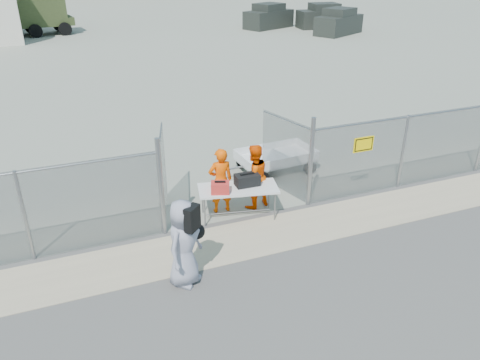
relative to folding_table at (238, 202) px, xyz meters
name	(u,v)px	position (x,y,z in m)	size (l,w,h in m)	color
ground	(272,260)	(0.02, -2.08, -0.43)	(160.00, 160.00, 0.00)	#4D4A4A
tarmac_inside	(92,22)	(0.02, 39.92, -0.42)	(160.00, 80.00, 0.01)	gray
dirt_strip	(255,237)	(0.02, -1.08, -0.42)	(44.00, 1.60, 0.01)	tan
chain_link_fence	(240,180)	(0.02, -0.08, 0.67)	(40.00, 0.20, 2.20)	gray
folding_table	(238,202)	(0.00, 0.00, 0.00)	(2.02, 0.84, 0.86)	silver
orange_bag	(220,188)	(-0.52, -0.10, 0.57)	(0.45, 0.30, 0.28)	red
black_duffel	(247,180)	(0.27, 0.04, 0.58)	(0.62, 0.36, 0.30)	black
security_worker_left	(221,181)	(-0.32, 0.44, 0.47)	(0.66, 0.43, 1.80)	#FF5201
security_worker_right	(254,177)	(0.59, 0.37, 0.47)	(0.87, 0.68, 1.79)	#FF5201
visitor	(184,243)	(-1.99, -2.10, 0.53)	(0.94, 0.61, 1.92)	#9494A5
utility_trailer	(276,160)	(2.13, 2.23, -0.06)	(3.07, 1.58, 0.74)	silver
military_truck	(28,15)	(-5.36, 33.53, 1.18)	(6.76, 2.50, 3.22)	#374321
parked_vehicle_near	(269,16)	(14.58, 30.23, 0.61)	(4.58, 2.07, 2.07)	#292C28
parked_vehicle_mid	(324,16)	(19.24, 28.53, 0.61)	(4.60, 2.08, 2.08)	#292C28
parked_vehicle_far	(339,22)	(18.55, 24.90, 0.60)	(4.53, 2.05, 2.05)	#292C28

